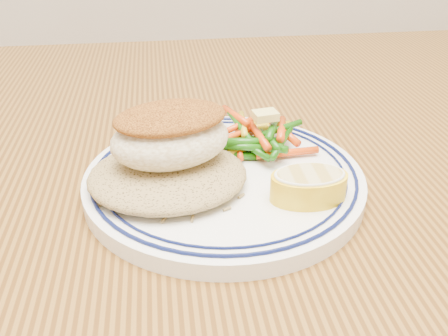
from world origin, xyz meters
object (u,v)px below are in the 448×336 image
rice_pilaf (167,172)px  fish_fillet (170,134)px  dining_table (259,241)px  lemon_wedge (309,185)px  plate (224,178)px  vegetable_pile (255,137)px

rice_pilaf → fish_fillet: size_ratio=1.18×
dining_table → fish_fillet: size_ratio=13.23×
dining_table → lemon_wedge: lemon_wedge is taller
plate → vegetable_pile: bearing=48.5°
plate → fish_fillet: bearing=-171.3°
lemon_wedge → rice_pilaf: bearing=161.8°
fish_fillet → dining_table: bearing=28.3°
plate → vegetable_pile: (0.04, 0.04, 0.02)m
dining_table → vegetable_pile: bearing=-172.2°
fish_fillet → lemon_wedge: size_ratio=1.81×
lemon_wedge → fish_fillet: bearing=157.9°
plate → rice_pilaf: rice_pilaf is taller
vegetable_pile → dining_table: bearing=7.8°
dining_table → rice_pilaf: 0.17m
vegetable_pile → fish_fillet: bearing=-149.8°
plate → fish_fillet: (-0.05, -0.01, 0.05)m
rice_pilaf → dining_table: bearing=30.3°
plate → rice_pilaf: size_ratio=1.84×
lemon_wedge → vegetable_pile: bearing=106.2°
rice_pilaf → plate: bearing=15.5°
dining_table → lemon_wedge: (0.02, -0.09, 0.13)m
fish_fillet → vegetable_pile: (0.08, 0.05, -0.03)m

